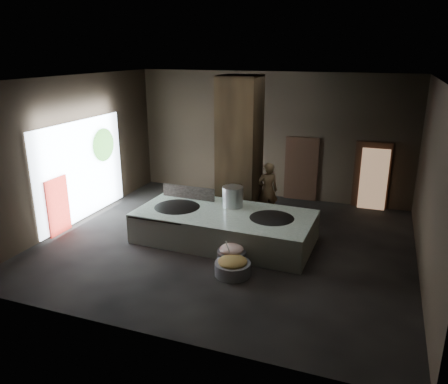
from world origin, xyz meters
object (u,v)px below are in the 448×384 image
at_px(hearth_platform, 224,226).
at_px(wok_left, 177,210).
at_px(wok_right, 272,222).
at_px(veg_basin, 233,269).
at_px(cook, 268,191).
at_px(stock_pot, 233,197).
at_px(meat_basin, 232,258).

height_order(hearth_platform, wok_left, wok_left).
height_order(wok_right, veg_basin, wok_right).
xyz_separation_m(wok_right, veg_basin, (-0.47, -1.86, -0.59)).
distance_m(wok_left, cook, 3.06).
bearing_deg(veg_basin, stock_pot, 109.32).
xyz_separation_m(hearth_platform, veg_basin, (0.88, -1.81, -0.27)).
bearing_deg(stock_pot, hearth_platform, -95.19).
height_order(wok_right, meat_basin, wok_right).
relative_size(cook, veg_basin, 2.11).
bearing_deg(wok_left, hearth_platform, 1.97).
relative_size(wok_left, meat_basin, 2.12).
bearing_deg(cook, meat_basin, 62.77).
height_order(wok_left, meat_basin, wok_left).
relative_size(stock_pot, cook, 0.35).
xyz_separation_m(wok_right, meat_basin, (-0.65, -1.42, -0.55)).
distance_m(hearth_platform, meat_basin, 1.56).
xyz_separation_m(veg_basin, meat_basin, (-0.18, 0.44, 0.04)).
bearing_deg(wok_left, meat_basin, -31.63).
bearing_deg(stock_pot, wok_left, -158.20).
xyz_separation_m(cook, veg_basin, (0.20, -3.96, -0.76)).
height_order(hearth_platform, wok_right, wok_right).
height_order(stock_pot, veg_basin, stock_pot).
distance_m(hearth_platform, stock_pot, 0.89).
distance_m(wok_right, veg_basin, 2.01).
xyz_separation_m(hearth_platform, cook, (0.68, 2.15, 0.49)).
distance_m(cook, meat_basin, 3.59).
bearing_deg(veg_basin, wok_left, 142.92).
bearing_deg(wok_right, meat_basin, -114.69).
xyz_separation_m(wok_right, cook, (-0.67, 2.10, 0.17)).
bearing_deg(hearth_platform, stock_pot, 86.40).
bearing_deg(wok_left, wok_right, 2.05).
relative_size(wok_left, stock_pot, 2.42).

